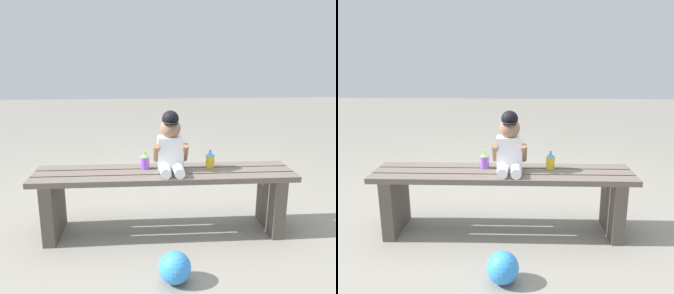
# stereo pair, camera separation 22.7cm
# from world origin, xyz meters

# --- Properties ---
(ground_plane) EXTENTS (16.00, 16.00, 0.00)m
(ground_plane) POSITION_xyz_m (0.00, 0.00, 0.00)
(ground_plane) COLOR gray
(park_bench) EXTENTS (1.73, 0.37, 0.44)m
(park_bench) POSITION_xyz_m (0.00, 0.00, 0.31)
(park_bench) COLOR #60564C
(park_bench) RESTS_ON ground_plane
(child_figure) EXTENTS (0.23, 0.27, 0.40)m
(child_figure) POSITION_xyz_m (0.04, 0.01, 0.62)
(child_figure) COLOR white
(child_figure) RESTS_ON park_bench
(sippy_cup_left) EXTENTS (0.06, 0.06, 0.12)m
(sippy_cup_left) POSITION_xyz_m (-0.13, 0.07, 0.50)
(sippy_cup_left) COLOR #8C4CCC
(sippy_cup_left) RESTS_ON park_bench
(sippy_cup_right) EXTENTS (0.06, 0.06, 0.12)m
(sippy_cup_right) POSITION_xyz_m (0.32, 0.07, 0.50)
(sippy_cup_right) COLOR yellow
(sippy_cup_right) RESTS_ON park_bench
(toy_ball) EXTENTS (0.18, 0.18, 0.18)m
(toy_ball) POSITION_xyz_m (0.02, -0.58, 0.09)
(toy_ball) COLOR #338CE5
(toy_ball) RESTS_ON ground_plane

